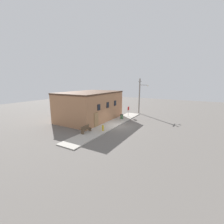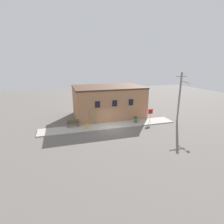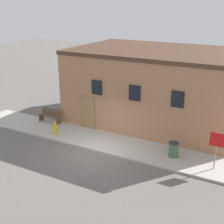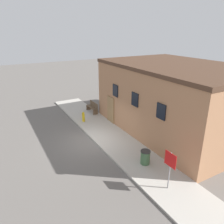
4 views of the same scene
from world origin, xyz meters
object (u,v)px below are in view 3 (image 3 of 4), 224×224
object	(u,v)px
bench	(50,115)
trash_bin	(174,149)
stop_sign	(217,144)
fire_hydrant	(55,128)

from	to	relation	value
bench	trash_bin	distance (m)	8.95
stop_sign	fire_hydrant	bearing A→B (deg)	-177.50
fire_hydrant	trash_bin	distance (m)	7.28
fire_hydrant	stop_sign	bearing A→B (deg)	2.50
stop_sign	trash_bin	bearing A→B (deg)	171.73
stop_sign	bench	distance (m)	11.17
trash_bin	fire_hydrant	bearing A→B (deg)	-174.28
stop_sign	bench	xyz separation A→B (m)	(-11.07, 1.15, -0.89)
fire_hydrant	trash_bin	size ratio (longest dim) A/B	1.02
bench	trash_bin	xyz separation A→B (m)	(8.91, -0.84, -0.05)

